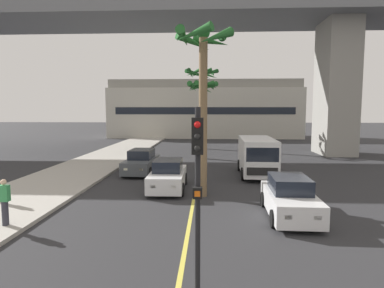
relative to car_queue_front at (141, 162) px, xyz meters
name	(u,v)px	position (x,y,z in m)	size (l,w,h in m)	color
sidewalk_left	(31,193)	(-4.29, -5.71, -0.65)	(4.80, 80.00, 0.15)	#ADA89E
lane_stripe_center	(199,168)	(3.71, 2.29, -0.72)	(0.14, 56.00, 0.01)	#DBCC4C
bridge_overpass	(213,13)	(4.70, 10.36, 12.23)	(82.02, 8.00, 16.37)	slate
pier_building_backdrop	(205,110)	(3.71, 29.89, 3.46)	(28.26, 8.04, 8.48)	beige
car_queue_front	(141,162)	(0.00, 0.00, 0.00)	(1.93, 4.15, 1.56)	#4C5156
car_queue_second	(168,176)	(2.28, -4.32, 0.00)	(1.88, 4.12, 1.56)	white
car_queue_third	(290,198)	(7.55, -8.46, 0.00)	(1.92, 4.14, 1.56)	white
delivery_van	(257,155)	(7.43, -0.30, 0.57)	(2.24, 5.29, 2.36)	white
traffic_light_median_near	(198,178)	(4.18, -14.35, 1.99)	(0.24, 0.37, 4.20)	black
traffic_light_median_far	(204,130)	(4.03, 2.84, 1.99)	(0.24, 0.37, 4.20)	black
palm_tree_near_median	(202,98)	(3.82, 6.87, 4.44)	(2.72, 2.72, 6.62)	brown
palm_tree_mid_median	(202,85)	(3.58, 14.12, 5.99)	(3.63, 3.62, 8.49)	brown
palm_tree_far_median	(203,65)	(4.13, -5.55, 5.49)	(2.83, 2.93, 7.96)	brown
pedestrian_mid_block	(4,201)	(-2.63, -10.40, 0.28)	(0.34, 0.22, 1.62)	#2D2D38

